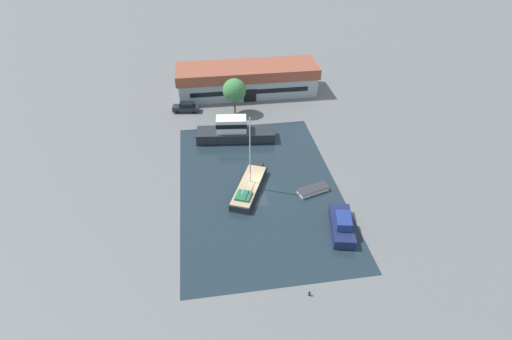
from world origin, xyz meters
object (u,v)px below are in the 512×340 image
object	(u,v)px
warehouse_building	(247,79)
quay_tree_near_building	(234,90)
sailboat_moored	(249,187)
parked_car	(186,107)
cabin_boat	(342,225)
small_dinghy	(313,190)
motor_cruiser	(234,132)

from	to	relation	value
warehouse_building	quay_tree_near_building	xyz separation A→B (m)	(-3.34, -8.14, 1.66)
sailboat_moored	parked_car	bearing A→B (deg)	132.22
quay_tree_near_building	cabin_boat	xyz separation A→B (m)	(9.47, -31.62, -3.59)
small_dinghy	cabin_boat	xyz separation A→B (m)	(1.49, -7.59, 0.53)
quay_tree_near_building	motor_cruiser	world-z (taller)	quay_tree_near_building
motor_cruiser	warehouse_building	bearing A→B (deg)	-8.07
motor_cruiser	small_dinghy	distance (m)	17.58
quay_tree_near_building	sailboat_moored	distance (m)	22.70
warehouse_building	parked_car	distance (m)	13.70
cabin_boat	warehouse_building	bearing A→B (deg)	110.68
parked_car	cabin_boat	distance (m)	38.13
warehouse_building	sailboat_moored	size ratio (longest dim) A/B	2.48
warehouse_building	small_dinghy	xyz separation A→B (m)	(4.63, -32.17, -2.46)
motor_cruiser	cabin_boat	bearing A→B (deg)	-148.71
parked_car	motor_cruiser	distance (m)	13.31
cabin_boat	small_dinghy	bearing A→B (deg)	113.05
warehouse_building	motor_cruiser	world-z (taller)	warehouse_building
sailboat_moored	motor_cruiser	distance (m)	13.42
small_dinghy	cabin_boat	bearing A→B (deg)	-5.75
quay_tree_near_building	small_dinghy	size ratio (longest dim) A/B	1.42
cabin_boat	parked_car	bearing A→B (deg)	130.38
motor_cruiser	quay_tree_near_building	bearing A→B (deg)	-0.38
quay_tree_near_building	parked_car	size ratio (longest dim) A/B	1.33
warehouse_building	small_dinghy	world-z (taller)	warehouse_building
quay_tree_near_building	parked_car	bearing A→B (deg)	167.66
quay_tree_near_building	cabin_boat	bearing A→B (deg)	-73.33
quay_tree_near_building	small_dinghy	xyz separation A→B (m)	(7.97, -24.03, -4.12)
parked_car	small_dinghy	distance (m)	30.83
warehouse_building	quay_tree_near_building	bearing A→B (deg)	-111.78
sailboat_moored	motor_cruiser	xyz separation A→B (m)	(-0.56, 13.38, 0.82)
sailboat_moored	small_dinghy	world-z (taller)	sailboat_moored
parked_car	cabin_boat	world-z (taller)	cabin_boat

